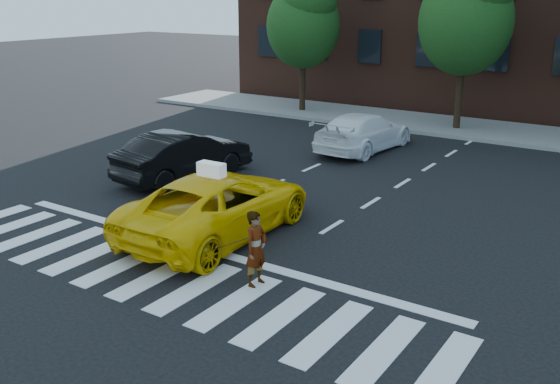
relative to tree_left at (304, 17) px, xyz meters
The scene contains 12 objects.
ground 18.90m from the tree_left, 67.71° to the right, with size 120.00×120.00×0.00m, color black.
crosswalk 18.90m from the tree_left, 67.71° to the right, with size 13.00×2.40×0.01m, color silver.
stop_line 17.47m from the tree_left, 65.65° to the right, with size 12.00×0.30×0.01m, color silver.
sidewalk_far 8.24m from the tree_left, ahead, with size 30.00×4.00×0.15m, color slate.
tree_left is the anchor object (origin of this frame).
tree_mid 7.51m from the tree_left, ahead, with size 3.69×3.69×7.10m.
taxi 16.33m from the tree_left, 65.66° to the right, with size 2.47×5.36×1.49m, color #F8C305.
black_sedan 12.29m from the tree_left, 76.65° to the right, with size 1.56×4.47×1.47m, color black.
white_suv 8.53m from the tree_left, 41.76° to the right, with size 1.91×4.71×1.37m, color white.
woman 18.82m from the tree_left, 61.30° to the right, with size 0.56×0.37×1.53m, color #999999.
dog 18.43m from the tree_left, 65.69° to the right, with size 0.60×0.34×0.35m.
taxi_sign 16.33m from the tree_left, 65.96° to the right, with size 0.65×0.28×0.32m, color white.
Camera 1 is at (8.44, -8.23, 5.50)m, focal length 40.00 mm.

